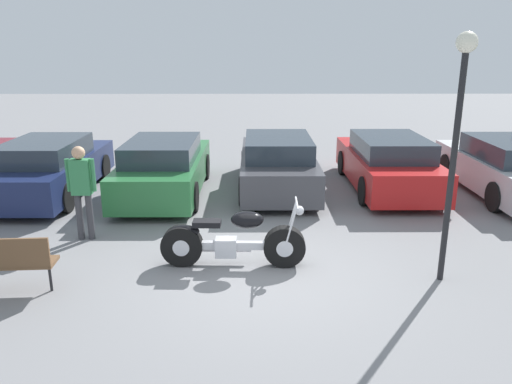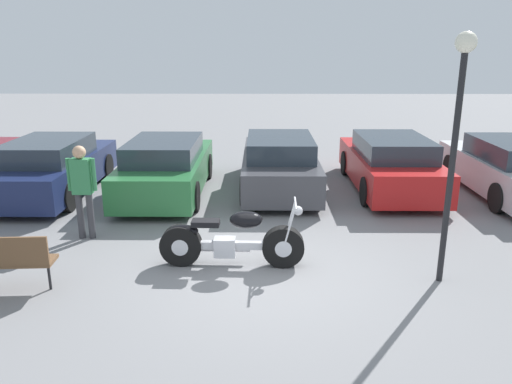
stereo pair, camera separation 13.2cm
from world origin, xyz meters
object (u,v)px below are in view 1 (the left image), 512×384
object	(u,v)px
parked_car_dark_grey	(277,164)
lamp_post	(459,114)
parked_car_green	(165,168)
parked_car_navy	(50,168)
parked_car_silver	(506,168)
person_standing	(82,185)
motorcycle	(232,241)
parked_car_red	(387,163)

from	to	relation	value
parked_car_dark_grey	lamp_post	bearing A→B (deg)	-65.76
parked_car_green	parked_car_navy	bearing A→B (deg)	-179.29
parked_car_silver	lamp_post	distance (m)	5.81
parked_car_navy	person_standing	world-z (taller)	person_standing
parked_car_navy	person_standing	distance (m)	3.36
motorcycle	parked_car_navy	xyz separation A→B (m)	(-4.44, 4.03, 0.22)
parked_car_navy	parked_car_dark_grey	xyz separation A→B (m)	(5.38, 0.44, 0.00)
parked_car_silver	person_standing	world-z (taller)	person_standing
parked_car_silver	lamp_post	xyz separation A→B (m)	(-3.13, -4.53, 1.86)
person_standing	motorcycle	bearing A→B (deg)	-23.32
parked_car_dark_grey	lamp_post	xyz separation A→B (m)	(2.25, -4.99, 1.86)
parked_car_red	person_standing	distance (m)	7.16
parked_car_silver	parked_car_green	bearing A→B (deg)	179.64
motorcycle	parked_car_green	world-z (taller)	parked_car_green
person_standing	lamp_post	bearing A→B (deg)	-15.91
parked_car_green	person_standing	xyz separation A→B (m)	(-0.97, -2.90, 0.39)
motorcycle	parked_car_silver	world-z (taller)	parked_car_silver
parked_car_green	parked_car_red	world-z (taller)	same
parked_car_green	lamp_post	size ratio (longest dim) A/B	1.24
parked_car_red	person_standing	xyz separation A→B (m)	(-6.34, -3.30, 0.39)
parked_car_red	parked_car_silver	xyz separation A→B (m)	(2.69, -0.46, 0.00)
motorcycle	lamp_post	distance (m)	3.84
motorcycle	parked_car_red	world-z (taller)	parked_car_red
person_standing	parked_car_silver	bearing A→B (deg)	17.49
parked_car_navy	parked_car_silver	xyz separation A→B (m)	(10.75, -0.02, 0.00)
parked_car_dark_grey	parked_car_red	xyz separation A→B (m)	(2.69, -0.00, 0.00)
parked_car_green	parked_car_dark_grey	size ratio (longest dim) A/B	1.00
motorcycle	parked_car_dark_grey	distance (m)	4.58
motorcycle	parked_car_red	bearing A→B (deg)	50.95
parked_car_navy	parked_car_dark_grey	bearing A→B (deg)	4.72
parked_car_dark_grey	lamp_post	size ratio (longest dim) A/B	1.24
parked_car_dark_grey	parked_car_navy	bearing A→B (deg)	-175.28
motorcycle	person_standing	size ratio (longest dim) A/B	1.34
parked_car_green	parked_car_dark_grey	xyz separation A→B (m)	(2.69, 0.41, 0.00)
parked_car_red	person_standing	bearing A→B (deg)	-152.48
parked_car_red	lamp_post	xyz separation A→B (m)	(-0.44, -4.99, 1.86)
motorcycle	parked_car_green	bearing A→B (deg)	113.26
parked_car_red	parked_car_green	bearing A→B (deg)	-175.66
parked_car_silver	person_standing	size ratio (longest dim) A/B	2.59
parked_car_navy	parked_car_green	distance (m)	2.69
parked_car_navy	parked_car_red	bearing A→B (deg)	3.13
parked_car_red	lamp_post	size ratio (longest dim) A/B	1.24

